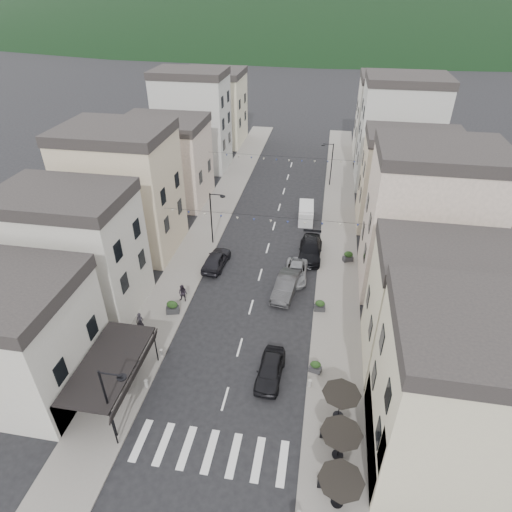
{
  "coord_description": "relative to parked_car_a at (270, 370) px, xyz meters",
  "views": [
    {
      "loc": [
        5.43,
        -12.78,
        24.46
      ],
      "look_at": [
        -0.06,
        18.97,
        3.5
      ],
      "focal_mm": 30.0,
      "sensor_mm": 36.0,
      "label": 1
    }
  ],
  "objects": [
    {
      "name": "cafe_terrace",
      "position": [
        4.9,
        -5.64,
        1.6
      ],
      "size": [
        2.5,
        8.1,
        2.53
      ],
      "color": "black",
      "rests_on": "ground"
    },
    {
      "name": "buildings_row_right",
      "position": [
        11.7,
        28.15,
        5.57
      ],
      "size": [
        10.2,
        54.16,
        14.5
      ],
      "color": "beige",
      "rests_on": "ground"
    },
    {
      "name": "parked_car_a",
      "position": [
        0.0,
        0.0,
        0.0
      ],
      "size": [
        1.99,
        4.51,
        1.51
      ],
      "primitive_type": "imported",
      "rotation": [
        0.0,
        0.0,
        -0.05
      ],
      "color": "black",
      "rests_on": "ground"
    },
    {
      "name": "boutique_awning",
      "position": [
        -10.05,
        -3.44,
        2.36
      ],
      "size": [
        3.77,
        7.5,
        3.28
      ],
      "color": "black",
      "rests_on": "ground"
    },
    {
      "name": "streetlamp_right_far",
      "position": [
        3.02,
        35.56,
        2.95
      ],
      "size": [
        1.7,
        0.56,
        6.0
      ],
      "color": "black",
      "rests_on": "ground"
    },
    {
      "name": "hill_backdrop",
      "position": [
        -2.8,
        291.56,
        -0.75
      ],
      "size": [
        640.0,
        360.0,
        70.0
      ],
      "primitive_type": "ellipsoid",
      "color": "black",
      "rests_on": "ground"
    },
    {
      "name": "pedestrian_a",
      "position": [
        -11.14,
        2.99,
        0.24
      ],
      "size": [
        0.66,
        0.46,
        1.74
      ],
      "primitive_type": "imported",
      "rotation": [
        0.0,
        0.0,
        0.06
      ],
      "color": "black",
      "rests_on": "sidewalk_left"
    },
    {
      "name": "buildings_row_left",
      "position": [
        -17.3,
        29.31,
        5.37
      ],
      "size": [
        10.2,
        54.16,
        14.0
      ],
      "color": "beige",
      "rests_on": "ground"
    },
    {
      "name": "planter_rc",
      "position": [
        5.68,
        16.36,
        -0.09
      ],
      "size": [
        1.14,
        0.9,
        1.13
      ],
      "rotation": [
        0.0,
        0.0,
        0.4
      ],
      "color": "#2D2D2F",
      "rests_on": "sidewalk_right"
    },
    {
      "name": "planter_la",
      "position": [
        -10.38,
        -0.82,
        -0.05
      ],
      "size": [
        1.13,
        0.72,
        1.2
      ],
      "rotation": [
        0.0,
        0.0,
        0.13
      ],
      "color": "#2A2A2D",
      "rests_on": "sidewalk_left"
    },
    {
      "name": "streetlamp_left_near",
      "position": [
        -8.62,
        -6.44,
        2.95
      ],
      "size": [
        1.7,
        0.56,
        6.0
      ],
      "color": "black",
      "rests_on": "ground"
    },
    {
      "name": "parked_car_c",
      "position": [
        0.67,
        12.73,
        -0.11
      ],
      "size": [
        2.23,
        4.7,
        1.3
      ],
      "primitive_type": "imported",
      "rotation": [
        0.0,
        0.0,
        0.02
      ],
      "color": "gray",
      "rests_on": "ground"
    },
    {
      "name": "ground",
      "position": [
        -2.8,
        -8.44,
        -0.75
      ],
      "size": [
        700.0,
        700.0,
        0.0
      ],
      "primitive_type": "plane",
      "color": "black",
      "rests_on": "ground"
    },
    {
      "name": "sidewalk_left",
      "position": [
        -10.3,
        23.56,
        -0.69
      ],
      "size": [
        4.0,
        76.0,
        0.12
      ],
      "primitive_type": "cube",
      "color": "slate",
      "rests_on": "ground"
    },
    {
      "name": "planter_ra",
      "position": [
        3.2,
        1.0,
        -0.15
      ],
      "size": [
        0.99,
        0.7,
        1.0
      ],
      "rotation": [
        0.0,
        0.0,
        -0.25
      ],
      "color": "#2F2F32",
      "rests_on": "sidewalk_right"
    },
    {
      "name": "delivery_van",
      "position": [
        0.75,
        24.71,
        0.25
      ],
      "size": [
        1.93,
        4.37,
        2.05
      ],
      "rotation": [
        0.0,
        0.0,
        0.06
      ],
      "color": "silver",
      "rests_on": "ground"
    },
    {
      "name": "bunting_near",
      "position": [
        -2.8,
        13.56,
        4.9
      ],
      "size": [
        19.0,
        0.28,
        0.62
      ],
      "color": "black",
      "rests_on": "ground"
    },
    {
      "name": "bollards",
      "position": [
        -2.8,
        -2.94,
        -0.33
      ],
      "size": [
        11.66,
        10.26,
        0.6
      ],
      "color": "gray",
      "rests_on": "ground"
    },
    {
      "name": "pedestrian_b",
      "position": [
        -8.89,
        7.24,
        0.22
      ],
      "size": [
        0.88,
        0.71,
        1.71
      ],
      "primitive_type": "imported",
      "rotation": [
        0.0,
        0.0,
        -0.08
      ],
      "color": "black",
      "rests_on": "sidewalk_left"
    },
    {
      "name": "parked_car_b",
      "position": [
        0.0,
        10.08,
        0.08
      ],
      "size": [
        2.44,
        5.24,
        1.66
      ],
      "primitive_type": "imported",
      "rotation": [
        0.0,
        0.0,
        -0.14
      ],
      "color": "#2E2E30",
      "rests_on": "ground"
    },
    {
      "name": "parked_car_d",
      "position": [
        1.8,
        16.79,
        0.07
      ],
      "size": [
        2.31,
        5.68,
        1.65
      ],
      "primitive_type": "imported",
      "rotation": [
        0.0,
        0.0,
        -0.0
      ],
      "color": "black",
      "rests_on": "ground"
    },
    {
      "name": "streetlamp_left_far",
      "position": [
        -8.62,
        17.56,
        2.95
      ],
      "size": [
        1.7,
        0.56,
        6.0
      ],
      "color": "black",
      "rests_on": "ground"
    },
    {
      "name": "bunting_far",
      "position": [
        -2.8,
        29.56,
        4.9
      ],
      "size": [
        19.0,
        0.28,
        0.62
      ],
      "color": "black",
      "rests_on": "ground"
    },
    {
      "name": "planter_rb",
      "position": [
        3.2,
        8.03,
        -0.12
      ],
      "size": [
        0.99,
        0.59,
        1.07
      ],
      "rotation": [
        0.0,
        0.0,
        0.08
      ],
      "color": "#28292B",
      "rests_on": "sidewalk_right"
    },
    {
      "name": "sidewalk_right",
      "position": [
        4.7,
        23.56,
        -0.69
      ],
      "size": [
        4.0,
        76.0,
        0.12
      ],
      "primitive_type": "cube",
      "color": "slate",
      "rests_on": "ground"
    },
    {
      "name": "bistro_building",
      "position": [
        11.7,
        -4.44,
        4.25
      ],
      "size": [
        10.0,
        8.0,
        10.0
      ],
      "primitive_type": "cube",
      "color": "beige",
      "rests_on": "ground"
    },
    {
      "name": "parked_car_e",
      "position": [
        -7.4,
        13.27,
        0.05
      ],
      "size": [
        2.33,
        4.89,
        1.62
      ],
      "primitive_type": "imported",
      "rotation": [
        0.0,
        0.0,
        3.05
      ],
      "color": "black",
      "rests_on": "ground"
    },
    {
      "name": "planter_lb",
      "position": [
        -9.32,
        5.55,
        -0.03
      ],
      "size": [
        1.23,
        0.88,
        1.24
      ],
      "rotation": [
        0.0,
        0.0,
        0.26
      ],
      "color": "#2B2B2D",
      "rests_on": "sidewalk_left"
    }
  ]
}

